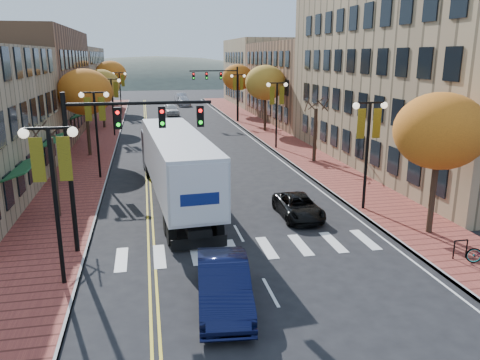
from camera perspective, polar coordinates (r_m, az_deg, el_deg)
ground at (r=19.43m, az=2.18°, el=-10.75°), size 200.00×200.00×0.00m
sidewalk_left at (r=50.43m, az=-16.81°, el=4.84°), size 4.00×85.00×0.15m
sidewalk_right at (r=51.89m, az=3.45°, el=5.73°), size 4.00×85.00×0.15m
building_left_mid at (r=54.60m, az=-25.45°, el=10.53°), size 12.00×24.00×11.00m
building_left_far at (r=79.12m, az=-21.18°, el=11.38°), size 12.00×26.00×9.50m
building_right_near at (r=40.04m, az=23.66°, el=12.46°), size 15.00×28.00×15.00m
building_right_mid at (r=63.29m, az=9.79°, el=11.71°), size 15.00×24.00×10.00m
building_right_far at (r=84.16m, az=4.32°, el=13.00°), size 15.00×20.00×11.00m
tree_left_a at (r=26.20m, az=-21.68°, el=0.26°), size 0.28×0.28×4.20m
tree_left_b at (r=41.38m, az=-18.39°, el=10.13°), size 4.48×4.48×7.21m
tree_left_c at (r=57.29m, az=-16.55°, el=11.04°), size 4.16×4.16×6.69m
tree_left_d at (r=75.20m, az=-15.46°, el=12.35°), size 4.61×4.61×7.42m
tree_right_a at (r=23.36m, az=23.18°, el=5.47°), size 4.16×4.16×6.69m
tree_right_b at (r=37.90m, az=9.12°, el=5.44°), size 0.28×0.28×4.20m
tree_right_c at (r=52.75m, az=3.12°, el=11.76°), size 4.48×4.48×7.21m
tree_right_d at (r=68.35m, az=-0.31°, el=12.40°), size 4.35×4.35×7.00m
lamp_left_a at (r=17.81m, az=-21.84°, el=0.44°), size 1.96×0.36×6.05m
lamp_left_b at (r=33.42m, az=-17.18°, el=7.23°), size 1.96×0.36×6.05m
lamp_left_c at (r=51.27m, az=-15.34°, el=9.87°), size 1.96×0.36×6.05m
lamp_left_d at (r=69.20m, az=-14.44°, el=11.14°), size 1.96×0.36×6.05m
lamp_right_a at (r=26.12m, az=15.36°, el=5.35°), size 1.96×0.36×6.05m
lamp_right_b at (r=42.82m, az=4.51°, el=9.43°), size 1.96×0.36×6.05m
lamp_right_c at (r=60.28m, az=-0.23°, el=11.09°), size 1.96×0.36×6.05m
traffic_mast_near at (r=20.34m, az=-14.96°, el=4.54°), size 6.10×0.35×7.00m
traffic_mast_far at (r=59.88m, az=-2.17°, el=11.66°), size 6.10×0.34×7.00m
semi_truck at (r=27.79m, az=-8.05°, el=2.45°), size 3.83×16.98×4.21m
navy_sedan at (r=16.43m, az=-2.02°, el=-12.63°), size 2.23×5.14×1.64m
black_suv at (r=25.23m, az=7.12°, el=-3.22°), size 2.03×4.32×1.19m
car_far_white at (r=68.77m, az=-8.41°, el=8.50°), size 2.28×4.85×1.60m
car_far_silver at (r=81.06m, az=-6.89°, el=9.49°), size 2.21×5.25×1.51m
car_far_oncoming at (r=88.22m, az=-7.28°, el=9.97°), size 2.17×5.12×1.64m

